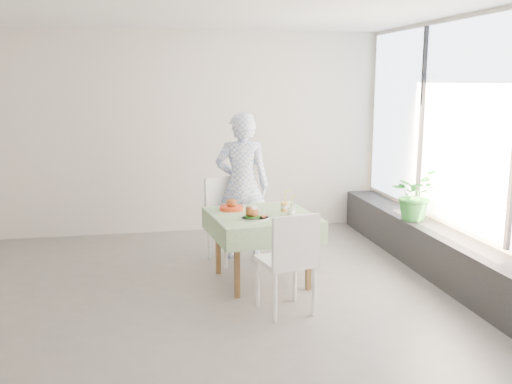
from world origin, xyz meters
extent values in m
plane|color=#5D5B58|center=(0.00, 0.00, 0.00)|extent=(6.00, 6.00, 0.00)
plane|color=white|center=(0.00, 0.00, 2.80)|extent=(6.00, 6.00, 0.00)
cube|color=beige|center=(0.00, 2.50, 1.40)|extent=(6.00, 0.02, 2.80)
cube|color=beige|center=(0.00, -2.50, 1.40)|extent=(6.00, 0.02, 2.80)
cube|color=beige|center=(3.00, 0.00, 1.40)|extent=(0.02, 5.00, 2.80)
cube|color=#D1E0F9|center=(2.97, 0.00, 1.65)|extent=(0.01, 4.80, 2.18)
cube|color=black|center=(2.80, 0.00, 0.25)|extent=(0.40, 4.80, 0.50)
cube|color=brown|center=(0.84, 0.22, 0.71)|extent=(1.00, 1.00, 0.04)
cube|color=silver|center=(0.84, 0.22, 0.74)|extent=(1.16, 1.16, 0.01)
cube|color=white|center=(0.64, 0.99, 0.50)|extent=(0.60, 0.60, 0.04)
cube|color=white|center=(0.56, 1.19, 0.75)|extent=(0.45, 0.22, 0.46)
cube|color=white|center=(0.89, -0.62, 0.49)|extent=(0.54, 0.54, 0.04)
cube|color=white|center=(0.93, -0.82, 0.74)|extent=(0.45, 0.13, 0.45)
imported|color=#89A0DC|center=(0.79, 1.11, 0.88)|extent=(0.72, 0.56, 1.76)
cylinder|color=white|center=(0.73, 0.01, 0.75)|extent=(0.29, 0.29, 0.02)
cylinder|color=#164D13|center=(0.70, 0.01, 0.76)|extent=(0.16, 0.16, 0.02)
ellipsoid|color=brown|center=(0.70, 0.01, 0.81)|extent=(0.13, 0.12, 0.10)
ellipsoid|color=white|center=(0.70, 0.01, 0.86)|extent=(0.10, 0.09, 0.07)
cylinder|color=#A61019|center=(0.82, 0.00, 0.77)|extent=(0.05, 0.05, 0.03)
cylinder|color=white|center=(1.10, 0.28, 0.81)|extent=(0.09, 0.09, 0.13)
cylinder|color=#FFAD15|center=(1.10, 0.28, 0.79)|extent=(0.08, 0.08, 0.09)
cylinder|color=white|center=(1.10, 0.28, 0.87)|extent=(0.09, 0.09, 0.01)
cylinder|color=yellow|center=(1.11, 0.28, 0.92)|extent=(0.01, 0.03, 0.18)
cylinder|color=white|center=(1.12, 0.07, 0.80)|extent=(0.08, 0.08, 0.12)
cylinder|color=beige|center=(1.12, 0.07, 0.79)|extent=(0.07, 0.07, 0.09)
cylinder|color=white|center=(1.12, 0.07, 0.86)|extent=(0.09, 0.09, 0.01)
cylinder|color=yellow|center=(1.13, 0.07, 0.91)|extent=(0.01, 0.03, 0.16)
cylinder|color=red|center=(0.56, 0.46, 0.76)|extent=(0.26, 0.26, 0.04)
cylinder|color=white|center=(0.56, 0.46, 0.77)|extent=(0.22, 0.22, 0.01)
ellipsoid|color=brown|center=(0.56, 0.46, 0.82)|extent=(0.11, 0.11, 0.10)
imported|color=#27762F|center=(2.74, 0.59, 0.80)|extent=(0.72, 0.72, 0.61)
camera|label=1|loc=(-0.35, -5.48, 2.11)|focal=40.00mm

